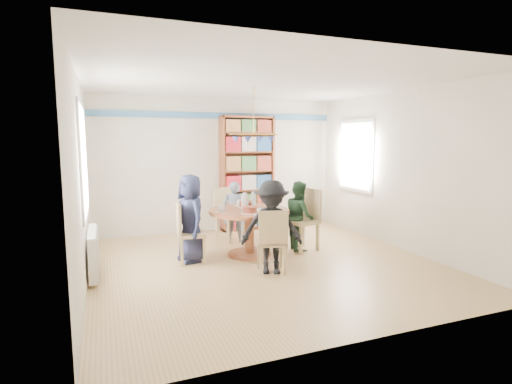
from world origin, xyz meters
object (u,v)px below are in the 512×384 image
dining_table (249,221)px  person_right (299,215)px  person_far (234,212)px  person_near (272,227)px  bookshelf (247,174)px  chair_near (272,239)px  chair_left (186,230)px  person_left (191,218)px  radiator (93,252)px  chair_right (306,216)px  chair_far (227,212)px

dining_table → person_right: size_ratio=1.10×
person_far → person_near: size_ratio=0.85×
person_near → bookshelf: size_ratio=0.56×
dining_table → person_right: bearing=1.0°
chair_near → person_right: 1.37m
chair_left → person_near: size_ratio=0.71×
person_right → bookshelf: (-0.30, 1.80, 0.56)m
chair_near → person_left: bearing=132.9°
person_right → person_far: size_ratio=1.05×
radiator → person_near: bearing=-17.2°
chair_near → bookshelf: (0.63, 2.80, 0.65)m
person_near → bookshelf: 2.88m
dining_table → chair_right: 1.02m
person_far → person_near: person_near is taller
person_far → chair_far: bearing=-50.0°
bookshelf → person_far: bearing=-122.0°
person_right → chair_near: bearing=147.8°
radiator → person_right: (3.26, 0.24, 0.24)m
person_near → person_left: bearing=152.2°
person_far → person_left: bearing=60.4°
radiator → person_near: person_near is taller
chair_left → bookshelf: size_ratio=0.40×
chair_far → person_right: size_ratio=0.83×
chair_right → person_far: 1.34m
dining_table → person_left: 0.96m
chair_far → chair_near: 2.04m
radiator → chair_left: size_ratio=1.08×
chair_far → bookshelf: bookshelf is taller
chair_right → chair_far: bearing=134.7°
dining_table → chair_left: size_ratio=1.40×
radiator → chair_near: chair_near is taller
radiator → chair_near: 2.45m
dining_table → chair_right: chair_right is taller
chair_left → chair_far: (0.99, 1.10, 0.03)m
chair_near → bookshelf: bearing=77.2°
person_near → bookshelf: (0.63, 2.76, 0.50)m
dining_table → chair_far: chair_far is taller
person_far → bookshelf: size_ratio=0.48×
person_left → person_far: size_ratio=1.20×
chair_left → person_left: size_ratio=0.69×
radiator → person_right: size_ratio=0.85×
chair_right → bookshelf: bearing=102.5°
chair_left → chair_far: chair_far is taller
chair_left → dining_table: bearing=2.4°
person_left → person_near: 1.34m
radiator → person_near: 2.46m
person_left → person_far: 1.30m
person_right → bookshelf: bearing=20.4°
person_left → person_right: size_ratio=1.15×
dining_table → person_far: (0.03, 0.88, 0.01)m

